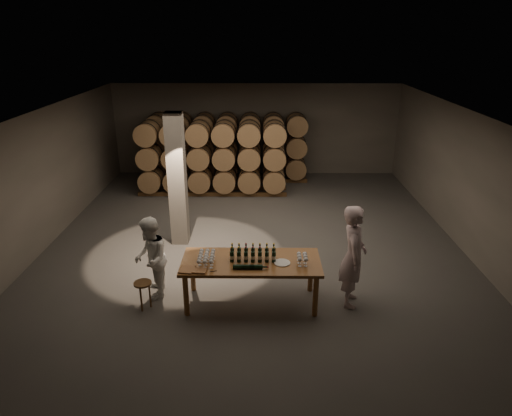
{
  "coord_description": "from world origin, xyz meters",
  "views": [
    {
      "loc": [
        0.17,
        -10.06,
        4.94
      ],
      "look_at": [
        0.07,
        -0.32,
        1.1
      ],
      "focal_mm": 32.0,
      "sensor_mm": 36.0,
      "label": 1
    }
  ],
  "objects_px": {
    "tasting_table": "(251,266)",
    "plate": "(282,263)",
    "notebook_near": "(199,271)",
    "bottle_cluster": "(253,255)",
    "person_man": "(353,256)",
    "stool": "(143,287)",
    "person_woman": "(151,259)"
  },
  "relations": [
    {
      "from": "tasting_table",
      "to": "plate",
      "type": "xyz_separation_m",
      "value": [
        0.58,
        -0.09,
        0.11
      ]
    },
    {
      "from": "plate",
      "to": "notebook_near",
      "type": "xyz_separation_m",
      "value": [
        -1.49,
        -0.33,
        0.01
      ]
    },
    {
      "from": "bottle_cluster",
      "to": "notebook_near",
      "type": "bearing_deg",
      "value": -154.77
    },
    {
      "from": "plate",
      "to": "person_man",
      "type": "bearing_deg",
      "value": 4.32
    },
    {
      "from": "tasting_table",
      "to": "bottle_cluster",
      "type": "xyz_separation_m",
      "value": [
        0.03,
        0.04,
        0.21
      ]
    },
    {
      "from": "plate",
      "to": "stool",
      "type": "relative_size",
      "value": 0.56
    },
    {
      "from": "plate",
      "to": "person_woman",
      "type": "xyz_separation_m",
      "value": [
        -2.51,
        0.29,
        -0.08
      ]
    },
    {
      "from": "tasting_table",
      "to": "notebook_near",
      "type": "relative_size",
      "value": 10.5
    },
    {
      "from": "bottle_cluster",
      "to": "stool",
      "type": "relative_size",
      "value": 1.56
    },
    {
      "from": "person_man",
      "to": "notebook_near",
      "type": "bearing_deg",
      "value": 107.67
    },
    {
      "from": "notebook_near",
      "to": "stool",
      "type": "relative_size",
      "value": 0.45
    },
    {
      "from": "plate",
      "to": "person_woman",
      "type": "relative_size",
      "value": 0.19
    },
    {
      "from": "bottle_cluster",
      "to": "plate",
      "type": "bearing_deg",
      "value": -12.69
    },
    {
      "from": "plate",
      "to": "person_man",
      "type": "relative_size",
      "value": 0.15
    },
    {
      "from": "bottle_cluster",
      "to": "notebook_near",
      "type": "relative_size",
      "value": 3.46
    },
    {
      "from": "notebook_near",
      "to": "person_woman",
      "type": "bearing_deg",
      "value": 154.6
    },
    {
      "from": "notebook_near",
      "to": "person_man",
      "type": "bearing_deg",
      "value": 14.41
    },
    {
      "from": "tasting_table",
      "to": "notebook_near",
      "type": "height_order",
      "value": "notebook_near"
    },
    {
      "from": "person_woman",
      "to": "notebook_near",
      "type": "bearing_deg",
      "value": 48.16
    },
    {
      "from": "plate",
      "to": "tasting_table",
      "type": "bearing_deg",
      "value": 171.49
    },
    {
      "from": "notebook_near",
      "to": "stool",
      "type": "xyz_separation_m",
      "value": [
        -1.1,
        0.19,
        -0.46
      ]
    },
    {
      "from": "tasting_table",
      "to": "person_man",
      "type": "height_order",
      "value": "person_man"
    },
    {
      "from": "tasting_table",
      "to": "plate",
      "type": "height_order",
      "value": "plate"
    },
    {
      "from": "tasting_table",
      "to": "bottle_cluster",
      "type": "distance_m",
      "value": 0.22
    },
    {
      "from": "tasting_table",
      "to": "stool",
      "type": "relative_size",
      "value": 4.72
    },
    {
      "from": "person_man",
      "to": "tasting_table",
      "type": "bearing_deg",
      "value": 99.51
    },
    {
      "from": "stool",
      "to": "notebook_near",
      "type": "bearing_deg",
      "value": -9.94
    },
    {
      "from": "plate",
      "to": "stool",
      "type": "height_order",
      "value": "plate"
    },
    {
      "from": "plate",
      "to": "notebook_near",
      "type": "relative_size",
      "value": 1.24
    },
    {
      "from": "plate",
      "to": "person_man",
      "type": "height_order",
      "value": "person_man"
    },
    {
      "from": "bottle_cluster",
      "to": "plate",
      "type": "xyz_separation_m",
      "value": [
        0.54,
        -0.12,
        -0.1
      ]
    },
    {
      "from": "notebook_near",
      "to": "person_woman",
      "type": "height_order",
      "value": "person_woman"
    }
  ]
}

